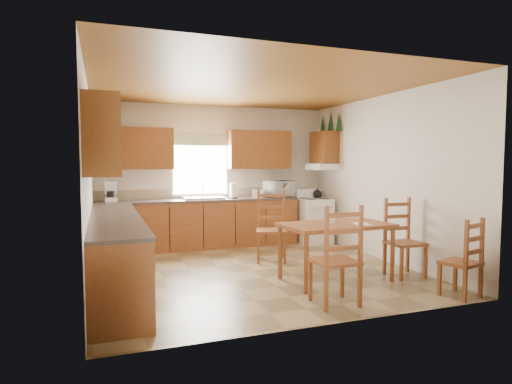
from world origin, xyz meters
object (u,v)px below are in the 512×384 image
object	(u,v)px
chair_near_left	(335,255)
dining_table	(336,252)
stove	(314,221)
chair_far_left	(271,226)
chair_far_right	(405,238)
chair_near_right	(461,257)
microwave	(280,189)

from	to	relation	value
chair_near_left	dining_table	bearing A→B (deg)	-119.29
chair_near_left	stove	bearing A→B (deg)	-112.14
dining_table	stove	bearing A→B (deg)	65.19
chair_near_left	chair_far_left	bearing A→B (deg)	-91.13
chair_near_left	chair_far_right	xyz separation A→B (m)	(1.54, 0.71, -0.02)
stove	chair_far_right	distance (m)	2.66
chair_near_right	chair_far_left	bearing A→B (deg)	-73.86
chair_far_right	microwave	bearing A→B (deg)	103.63
microwave	chair_near_right	world-z (taller)	microwave
chair_far_right	chair_near_right	bearing A→B (deg)	-88.02
dining_table	chair_near_right	bearing A→B (deg)	-50.85
microwave	chair_near_left	world-z (taller)	microwave
stove	dining_table	size ratio (longest dim) A/B	0.60
stove	chair_near_right	distance (m)	3.63
chair_far_right	chair_near_left	bearing A→B (deg)	-154.61
chair_near_right	chair_far_left	distance (m)	2.86
microwave	chair_near_right	xyz separation A→B (m)	(0.69, -3.91, -0.60)
dining_table	chair_far_left	bearing A→B (deg)	103.51
microwave	chair_near_right	distance (m)	4.01
dining_table	chair_near_left	bearing A→B (deg)	-124.64
chair_near_left	chair_far_right	size ratio (longest dim) A/B	1.04
chair_near_right	chair_far_right	xyz separation A→B (m)	(-0.02, 0.97, 0.07)
stove	chair_far_left	bearing A→B (deg)	-138.04
chair_near_right	chair_far_left	size ratio (longest dim) A/B	0.83
chair_near_left	chair_near_right	bearing A→B (deg)	172.28
stove	dining_table	xyz separation A→B (m)	(-0.97, -2.50, -0.05)
stove	chair_far_right	world-z (taller)	chair_far_right
chair_near_right	chair_far_left	xyz separation A→B (m)	(-1.45, 2.47, 0.10)
microwave	dining_table	xyz separation A→B (m)	(-0.35, -2.78, -0.69)
stove	dining_table	world-z (taller)	stove
dining_table	chair_near_right	size ratio (longest dim) A/B	1.53
microwave	chair_near_left	distance (m)	3.78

